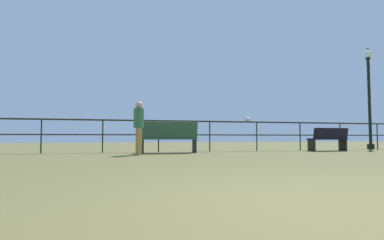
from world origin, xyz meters
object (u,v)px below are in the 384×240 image
object	(u,v)px
seagull_on_rail	(247,119)
bench_near_right	(329,138)
bench_near_left	(170,136)
lamppost_center	(369,89)
person_by_bench	(139,124)

from	to	relation	value
seagull_on_rail	bench_near_right	bearing A→B (deg)	-15.99
bench_near_left	seagull_on_rail	bearing A→B (deg)	15.23
seagull_on_rail	bench_near_left	bearing A→B (deg)	-164.77
bench_near_left	lamppost_center	bearing A→B (deg)	7.32
bench_near_left	person_by_bench	xyz separation A→B (m)	(-1.06, -0.86, 0.33)
person_by_bench	bench_near_left	bearing A→B (deg)	39.06
bench_near_left	person_by_bench	world-z (taller)	person_by_bench
lamppost_center	seagull_on_rail	distance (m)	6.08
bench_near_right	person_by_bench	bearing A→B (deg)	-172.88
bench_near_left	lamppost_center	size ratio (longest dim) A/B	0.40
bench_near_right	seagull_on_rail	distance (m)	3.08
bench_near_left	seagull_on_rail	world-z (taller)	seagull_on_rail
lamppost_center	bench_near_right	bearing A→B (deg)	-159.39
bench_near_left	seagull_on_rail	size ratio (longest dim) A/B	4.39
bench_near_right	lamppost_center	world-z (taller)	lamppost_center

